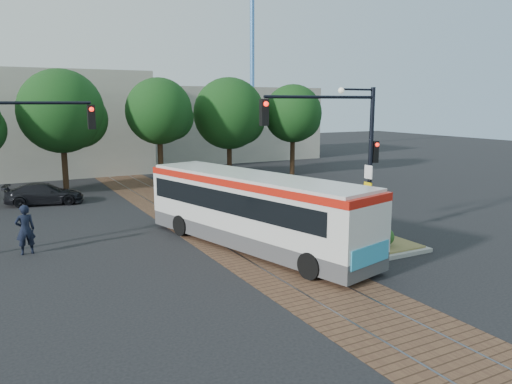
# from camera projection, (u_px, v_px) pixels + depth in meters

# --- Properties ---
(ground) EXTENTS (120.00, 120.00, 0.00)m
(ground) POSITION_uv_depth(u_px,v_px,m) (251.00, 249.00, 19.33)
(ground) COLOR black
(ground) RESTS_ON ground
(trackbed) EXTENTS (3.60, 40.00, 0.02)m
(trackbed) POSITION_uv_depth(u_px,v_px,m) (211.00, 227.00, 22.80)
(trackbed) COLOR brown
(trackbed) RESTS_ON ground
(tree_row) EXTENTS (26.40, 5.60, 7.67)m
(tree_row) POSITION_uv_depth(u_px,v_px,m) (153.00, 114.00, 33.26)
(tree_row) COLOR #382314
(tree_row) RESTS_ON ground
(warehouses) EXTENTS (40.00, 13.00, 8.00)m
(warehouses) POSITION_uv_depth(u_px,v_px,m) (92.00, 123.00, 43.32)
(warehouses) COLOR #ADA899
(warehouses) RESTS_ON ground
(crane) EXTENTS (8.00, 0.50, 18.00)m
(crane) POSITION_uv_depth(u_px,v_px,m) (252.00, 54.00, 55.25)
(crane) COLOR #3F72B2
(crane) RESTS_ON ground
(city_bus) EXTENTS (4.92, 11.00, 2.89)m
(city_bus) POSITION_uv_depth(u_px,v_px,m) (253.00, 207.00, 19.32)
(city_bus) COLOR #454547
(city_bus) RESTS_ON ground
(traffic_island) EXTENTS (2.20, 5.20, 1.13)m
(traffic_island) POSITION_uv_depth(u_px,v_px,m) (364.00, 231.00, 20.74)
(traffic_island) COLOR gray
(traffic_island) RESTS_ON ground
(signal_pole_main) EXTENTS (5.49, 0.46, 6.00)m
(signal_pole_main) POSITION_uv_depth(u_px,v_px,m) (347.00, 140.00, 19.69)
(signal_pole_main) COLOR black
(signal_pole_main) RESTS_ON ground
(officer) EXTENTS (0.74, 0.53, 1.89)m
(officer) POSITION_uv_depth(u_px,v_px,m) (25.00, 230.00, 18.58)
(officer) COLOR black
(officer) RESTS_ON ground
(parked_car) EXTENTS (4.36, 2.42, 1.19)m
(parked_car) POSITION_uv_depth(u_px,v_px,m) (44.00, 194.00, 27.77)
(parked_car) COLOR black
(parked_car) RESTS_ON ground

